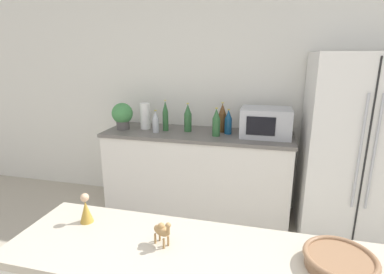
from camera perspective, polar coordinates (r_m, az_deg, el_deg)
name	(u,v)px	position (r m, az deg, el deg)	size (l,w,h in m)	color
wall_back	(240,93)	(3.29, 9.16, 8.30)	(8.00, 0.06, 2.55)	silver
back_counter	(197,172)	(3.24, 0.93, -6.77)	(1.94, 0.63, 0.89)	silver
refrigerator	(353,149)	(3.06, 28.27, -2.06)	(0.83, 0.75, 1.69)	silver
potted_plant	(122,115)	(3.30, -13.12, 4.12)	(0.22, 0.22, 0.28)	#595451
paper_towel_roll	(145,116)	(3.27, -8.92, 3.97)	(0.11, 0.11, 0.28)	white
microwave	(266,122)	(3.01, 13.86, 2.74)	(0.48, 0.37, 0.28)	#B2B5BA
back_bottle_0	(228,122)	(3.04, 6.92, 2.83)	(0.07, 0.07, 0.25)	navy
back_bottle_1	(156,122)	(3.10, -6.95, 2.89)	(0.07, 0.07, 0.23)	#B2B7BC
back_bottle_2	(222,118)	(3.11, 5.79, 3.64)	(0.08, 0.08, 0.31)	brown
back_bottle_3	(188,118)	(3.12, -0.80, 3.64)	(0.08, 0.08, 0.30)	#2D6033
back_bottle_4	(165,116)	(3.16, -5.08, 3.98)	(0.06, 0.06, 0.32)	#2D6033
back_bottle_5	(216,123)	(2.94, 4.64, 2.75)	(0.08, 0.08, 0.28)	#2D6033
fruit_bowl	(340,261)	(1.27, 26.30, -20.40)	(0.26, 0.26, 0.06)	#8C6647
camel_figurine	(162,230)	(1.26, -5.72, -17.26)	(0.09, 0.07, 0.11)	#A87F4C
wise_man_figurine_blue	(86,210)	(1.49, -19.55, -12.93)	(0.06, 0.06, 0.14)	#B28933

